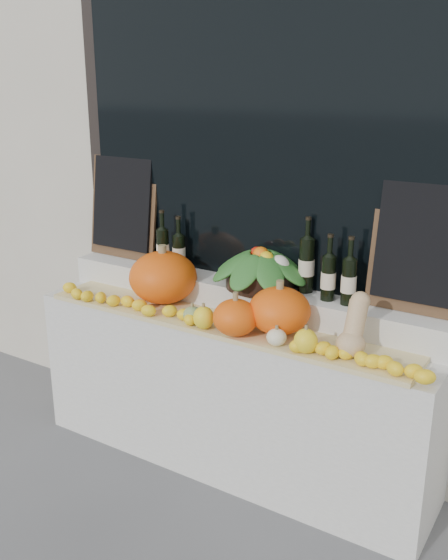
# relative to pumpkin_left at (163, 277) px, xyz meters

# --- Properties ---
(storefront_facade) EXTENTS (7.00, 0.94, 4.50)m
(storefront_facade) POSITION_rel_pumpkin_left_xyz_m (0.43, 0.76, 1.20)
(storefront_facade) COLOR beige
(storefront_facade) RESTS_ON ground
(display_sill) EXTENTS (2.30, 0.55, 0.88)m
(display_sill) POSITION_rel_pumpkin_left_xyz_m (0.43, 0.03, -0.61)
(display_sill) COLOR silver
(display_sill) RESTS_ON ground
(rear_tier) EXTENTS (2.30, 0.25, 0.16)m
(rear_tier) POSITION_rel_pumpkin_left_xyz_m (0.43, 0.18, -0.09)
(rear_tier) COLOR silver
(rear_tier) RESTS_ON display_sill
(straw_bedding) EXTENTS (2.10, 0.32, 0.02)m
(straw_bedding) POSITION_rel_pumpkin_left_xyz_m (0.43, -0.09, -0.16)
(straw_bedding) COLOR tan
(straw_bedding) RESTS_ON display_sill
(pumpkin_left) EXTENTS (0.47, 0.47, 0.29)m
(pumpkin_left) POSITION_rel_pumpkin_left_xyz_m (0.00, 0.00, 0.00)
(pumpkin_left) COLOR #FF5E0D
(pumpkin_left) RESTS_ON straw_bedding
(pumpkin_right) EXTENTS (0.41, 0.41, 0.23)m
(pumpkin_right) POSITION_rel_pumpkin_left_xyz_m (0.76, -0.05, -0.03)
(pumpkin_right) COLOR #FF5E0D
(pumpkin_right) RESTS_ON straw_bedding
(pumpkin_center) EXTENTS (0.30, 0.30, 0.18)m
(pumpkin_center) POSITION_rel_pumpkin_left_xyz_m (0.59, -0.19, -0.05)
(pumpkin_center) COLOR #FF5E0D
(pumpkin_center) RESTS_ON straw_bedding
(butternut_squash) EXTENTS (0.13, 0.20, 0.29)m
(butternut_squash) POSITION_rel_pumpkin_left_xyz_m (1.16, -0.10, -0.02)
(butternut_squash) COLOR tan
(butternut_squash) RESTS_ON straw_bedding
(decorative_gourds) EXTENTS (0.76, 0.14, 0.14)m
(decorative_gourds) POSITION_rel_pumpkin_left_xyz_m (0.63, -0.20, -0.09)
(decorative_gourds) COLOR #2C611D
(decorative_gourds) RESTS_ON straw_bedding
(lemon_heap) EXTENTS (2.20, 0.16, 0.06)m
(lemon_heap) POSITION_rel_pumpkin_left_xyz_m (0.43, -0.20, -0.11)
(lemon_heap) COLOR yellow
(lemon_heap) RESTS_ON straw_bedding
(produce_bowl) EXTENTS (0.57, 0.57, 0.23)m
(produce_bowl) POSITION_rel_pumpkin_left_xyz_m (0.53, 0.17, 0.10)
(produce_bowl) COLOR black
(produce_bowl) RESTS_ON rear_tier
(wine_bottle_far_left) EXTENTS (0.08, 0.08, 0.35)m
(wine_bottle_far_left) POSITION_rel_pumpkin_left_xyz_m (-0.12, 0.16, 0.11)
(wine_bottle_far_left) COLOR black
(wine_bottle_far_left) RESTS_ON rear_tier
(wine_bottle_near_left) EXTENTS (0.08, 0.08, 0.32)m
(wine_bottle_near_left) POSITION_rel_pumpkin_left_xyz_m (-0.03, 0.20, 0.10)
(wine_bottle_near_left) COLOR black
(wine_bottle_near_left) RESTS_ON rear_tier
(wine_bottle_tall) EXTENTS (0.08, 0.08, 0.40)m
(wine_bottle_tall) POSITION_rel_pumpkin_left_xyz_m (0.77, 0.23, 0.14)
(wine_bottle_tall) COLOR black
(wine_bottle_tall) RESTS_ON rear_tier
(wine_bottle_near_right) EXTENTS (0.08, 0.08, 0.34)m
(wine_bottle_near_right) POSITION_rel_pumpkin_left_xyz_m (0.92, 0.17, 0.11)
(wine_bottle_near_right) COLOR black
(wine_bottle_near_right) RESTS_ON rear_tier
(wine_bottle_far_right) EXTENTS (0.08, 0.08, 0.35)m
(wine_bottle_far_right) POSITION_rel_pumpkin_left_xyz_m (1.03, 0.17, 0.11)
(wine_bottle_far_right) COLOR black
(wine_bottle_far_right) RESTS_ON rear_tier
(chalkboard_left) EXTENTS (0.50, 0.11, 0.62)m
(chalkboard_left) POSITION_rel_pumpkin_left_xyz_m (-0.49, 0.25, 0.31)
(chalkboard_left) COLOR #4C331E
(chalkboard_left) RESTS_ON rear_tier
(chalkboard_right) EXTENTS (0.50, 0.11, 0.62)m
(chalkboard_right) POSITION_rel_pumpkin_left_xyz_m (1.35, 0.25, 0.31)
(chalkboard_right) COLOR #4C331E
(chalkboard_right) RESTS_ON rear_tier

